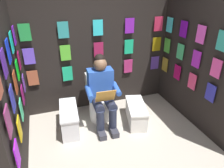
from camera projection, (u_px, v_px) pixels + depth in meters
display_wall_back at (97, 52)px, 3.75m from camera, size 2.74×0.14×2.10m
display_wall_left at (200, 62)px, 3.26m from camera, size 0.14×2.00×2.10m
display_wall_right at (9, 88)px, 2.46m from camera, size 0.14×2.00×2.10m
toilet at (99, 100)px, 3.64m from camera, size 0.41×0.56×0.77m
person_reading at (102, 92)px, 3.33m from camera, size 0.54×0.69×1.19m
comic_longbox_near at (69, 119)px, 3.36m from camera, size 0.34×0.74×0.39m
comic_longbox_far at (136, 113)px, 3.56m from camera, size 0.45×0.73×0.33m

